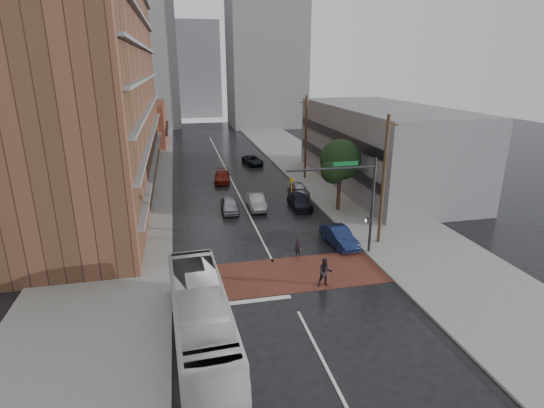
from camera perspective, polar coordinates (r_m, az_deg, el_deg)
ground at (r=28.19m, az=1.28°, el=-10.02°), size 160.00×160.00×0.00m
crosswalk at (r=28.62m, az=1.04°, el=-9.54°), size 14.00×5.00×0.02m
sidewalk_west at (r=51.16m, az=-18.28°, el=2.27°), size 9.00×90.00×0.15m
sidewalk_east at (r=53.79m, az=6.87°, el=3.83°), size 9.00×90.00×0.15m
apartment_block at (r=48.76m, az=-23.14°, el=17.64°), size 10.00×44.00×28.00m
storefront_west at (r=78.94m, az=-17.09°, el=10.30°), size 8.00×16.00×7.00m
building_east at (r=50.29m, az=14.38°, el=7.55°), size 11.00×26.00×9.00m
distant_tower_west at (r=102.44m, az=-18.02°, el=18.90°), size 18.00×16.00×32.00m
distant_tower_east at (r=98.26m, az=-0.85°, el=20.97°), size 16.00×14.00×36.00m
distant_tower_center at (r=119.25m, az=-10.13°, el=17.34°), size 12.00×10.00×24.00m
street_tree at (r=39.88m, az=9.17°, el=5.54°), size 4.20×4.10×6.90m
signal_mast at (r=30.36m, az=10.99°, el=1.42°), size 6.50×0.30×7.20m
utility_pole_near at (r=32.80m, az=14.76°, el=3.14°), size 1.60×0.26×10.00m
utility_pole_far at (r=50.99m, az=4.55°, el=8.93°), size 1.60×0.26×10.00m
transit_bus at (r=21.74m, az=-9.53°, el=-14.90°), size 3.12×11.23×3.10m
pedestrian_a at (r=30.95m, az=3.57°, el=-5.87°), size 0.62×0.52×1.44m
pedestrian_b at (r=27.13m, az=7.15°, el=-9.12°), size 1.04×0.88×1.88m
car_travel_a at (r=40.48m, az=-5.74°, el=-0.10°), size 1.73×3.98×1.34m
car_travel_b at (r=41.10m, az=-2.12°, el=0.31°), size 1.52×4.26×1.40m
car_travel_c at (r=50.87m, az=-6.73°, el=3.66°), size 2.38×4.62×1.28m
suv_travel at (r=59.62m, az=-2.61°, el=5.90°), size 2.75×4.72×1.23m
car_parked_near at (r=33.26m, az=9.01°, el=-4.33°), size 1.92×4.42×1.41m
car_parked_mid at (r=41.47m, az=3.75°, el=0.38°), size 1.91×4.50×1.29m
car_parked_far at (r=45.69m, az=3.58°, el=2.09°), size 1.77×3.93×1.31m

